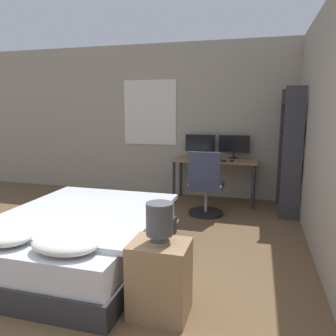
% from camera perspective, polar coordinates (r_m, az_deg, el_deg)
% --- Properties ---
extents(wall_back, '(12.00, 0.08, 2.70)m').
position_cam_1_polar(wall_back, '(5.93, 2.92, 8.20)').
color(wall_back, '#9E9384').
rests_on(wall_back, ground_plane).
extents(bed, '(1.56, 2.03, 0.60)m').
position_cam_1_polar(bed, '(3.58, -14.81, -11.51)').
color(bed, '#2D2D33').
rests_on(bed, ground_plane).
extents(nightstand, '(0.44, 0.35, 0.58)m').
position_cam_1_polar(nightstand, '(2.64, -1.44, -18.72)').
color(nightstand, '#997551').
rests_on(nightstand, ground_plane).
extents(bedside_lamp, '(0.20, 0.20, 0.31)m').
position_cam_1_polar(bedside_lamp, '(2.44, -1.49, -8.98)').
color(bedside_lamp, gray).
rests_on(bedside_lamp, nightstand).
extents(desk, '(1.39, 0.60, 0.73)m').
position_cam_1_polar(desk, '(5.54, 8.15, 0.54)').
color(desk, '#846042').
rests_on(desk, ground_plane).
extents(monitor_left, '(0.52, 0.16, 0.39)m').
position_cam_1_polar(monitor_left, '(5.73, 5.62, 4.19)').
color(monitor_left, black).
rests_on(monitor_left, desk).
extents(monitor_right, '(0.52, 0.16, 0.39)m').
position_cam_1_polar(monitor_right, '(5.66, 11.40, 3.96)').
color(monitor_right, black).
rests_on(monitor_right, desk).
extents(keyboard, '(0.41, 0.13, 0.02)m').
position_cam_1_polar(keyboard, '(5.34, 7.91, 1.31)').
color(keyboard, black).
rests_on(keyboard, desk).
extents(computer_mouse, '(0.07, 0.05, 0.04)m').
position_cam_1_polar(computer_mouse, '(5.31, 11.07, 1.26)').
color(computer_mouse, black).
rests_on(computer_mouse, desk).
extents(office_chair, '(0.52, 0.52, 0.97)m').
position_cam_1_polar(office_chair, '(4.86, 6.57, -3.68)').
color(office_chair, black).
rests_on(office_chair, ground_plane).
extents(bookshelf, '(0.27, 0.85, 1.87)m').
position_cam_1_polar(bookshelf, '(5.15, 20.58, 3.49)').
color(bookshelf, '#333338').
rests_on(bookshelf, ground_plane).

